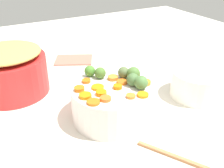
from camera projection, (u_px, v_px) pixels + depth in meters
tabletop at (111, 111)px, 0.87m from camera, size 2.40×2.40×0.02m
serving_bowl_carrots at (112, 102)px, 0.79m from camera, size 0.25×0.25×0.11m
metal_pot at (11, 75)px, 0.93m from camera, size 0.26×0.26×0.14m
stuffing_mound at (6, 52)px, 0.89m from camera, size 0.24×0.24×0.04m
carrot_slice_0 at (113, 78)px, 0.81m from camera, size 0.04×0.04×0.01m
carrot_slice_1 at (122, 82)px, 0.79m from camera, size 0.04×0.04×0.01m
carrot_slice_2 at (143, 95)px, 0.72m from camera, size 0.05×0.05×0.01m
carrot_slice_3 at (79, 89)px, 0.75m from camera, size 0.03×0.03×0.01m
carrot_slice_4 at (93, 102)px, 0.69m from camera, size 0.05×0.05×0.01m
carrot_slice_5 at (98, 87)px, 0.76m from camera, size 0.04×0.04×0.01m
carrot_slice_6 at (106, 99)px, 0.70m from camera, size 0.04×0.04×0.01m
carrot_slice_7 at (85, 96)px, 0.72m from camera, size 0.04×0.04×0.01m
carrot_slice_8 at (145, 82)px, 0.78m from camera, size 0.05×0.05×0.01m
carrot_slice_9 at (101, 93)px, 0.73m from camera, size 0.03×0.03×0.01m
carrot_slice_10 at (118, 87)px, 0.76m from camera, size 0.03×0.03×0.01m
carrot_slice_11 at (86, 81)px, 0.79m from camera, size 0.04×0.04×0.01m
carrot_slice_12 at (130, 96)px, 0.71m from camera, size 0.03×0.03×0.01m
brussels_sprout_0 at (90, 71)px, 0.83m from camera, size 0.04×0.04×0.04m
brussels_sprout_1 at (133, 74)px, 0.80m from camera, size 0.04×0.04×0.04m
brussels_sprout_2 at (124, 72)px, 0.81m from camera, size 0.04×0.04×0.04m
brussels_sprout_3 at (133, 80)px, 0.77m from camera, size 0.04×0.04×0.04m
brussels_sprout_4 at (141, 83)px, 0.75m from camera, size 0.04×0.04×0.04m
brussels_sprout_5 at (100, 73)px, 0.81m from camera, size 0.04×0.04×0.04m
casserole_dish at (198, 84)px, 0.91m from camera, size 0.19×0.19×0.09m
dish_towel at (74, 60)px, 1.21m from camera, size 0.21×0.19×0.01m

